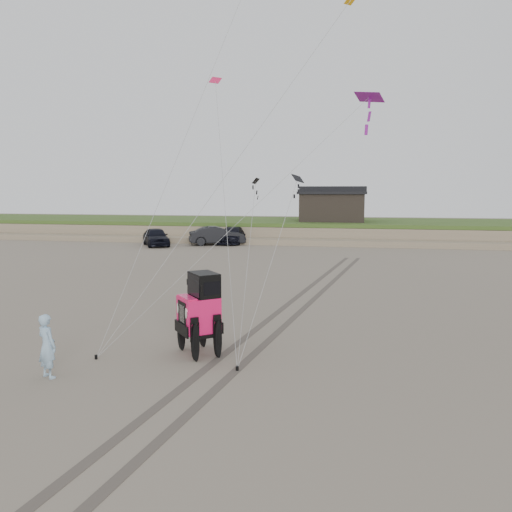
# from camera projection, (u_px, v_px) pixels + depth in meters

# --- Properties ---
(ground) EXTENTS (160.00, 160.00, 0.00)m
(ground) POSITION_uv_depth(u_px,v_px,m) (190.00, 367.00, 13.14)
(ground) COLOR #6B6054
(ground) RESTS_ON ground
(dune_ridge) EXTENTS (160.00, 14.25, 1.73)m
(dune_ridge) POSITION_uv_depth(u_px,v_px,m) (312.00, 230.00, 49.51)
(dune_ridge) COLOR #7A6B54
(dune_ridge) RESTS_ON ground
(cabin) EXTENTS (6.40, 5.40, 3.35)m
(cabin) POSITION_uv_depth(u_px,v_px,m) (333.00, 205.00, 48.32)
(cabin) COLOR black
(cabin) RESTS_ON dune_ridge
(truck_a) EXTENTS (3.90, 4.79, 1.54)m
(truck_a) POSITION_uv_depth(u_px,v_px,m) (156.00, 237.00, 42.26)
(truck_a) COLOR black
(truck_a) RESTS_ON ground
(truck_b) EXTENTS (5.11, 3.33, 1.59)m
(truck_b) POSITION_uv_depth(u_px,v_px,m) (217.00, 236.00, 42.95)
(truck_b) COLOR black
(truck_b) RESTS_ON ground
(truck_c) EXTENTS (2.24, 5.05, 1.44)m
(truck_c) POSITION_uv_depth(u_px,v_px,m) (232.00, 235.00, 44.23)
(truck_c) COLOR black
(truck_c) RESTS_ON ground
(jeep) EXTENTS (5.23, 4.84, 1.86)m
(jeep) POSITION_uv_depth(u_px,v_px,m) (199.00, 322.00, 14.11)
(jeep) COLOR #F8165F
(jeep) RESTS_ON ground
(man) EXTENTS (0.70, 0.60, 1.61)m
(man) POSITION_uv_depth(u_px,v_px,m) (47.00, 346.00, 12.31)
(man) COLOR #7E97C3
(man) RESTS_ON ground
(kite_flock) EXTENTS (7.09, 9.44, 8.92)m
(kite_flock) POSITION_uv_depth(u_px,v_px,m) (337.00, 67.00, 21.08)
(kite_flock) COLOR #71DA26
(kite_flock) RESTS_ON ground
(stake_main) EXTENTS (0.08, 0.08, 0.12)m
(stake_main) POSITION_uv_depth(u_px,v_px,m) (96.00, 357.00, 13.75)
(stake_main) COLOR black
(stake_main) RESTS_ON ground
(stake_aux) EXTENTS (0.08, 0.08, 0.12)m
(stake_aux) POSITION_uv_depth(u_px,v_px,m) (237.00, 368.00, 12.86)
(stake_aux) COLOR black
(stake_aux) RESTS_ON ground
(tire_tracks) EXTENTS (5.22, 29.74, 0.01)m
(tire_tracks) POSITION_uv_depth(u_px,v_px,m) (299.00, 304.00, 20.54)
(tire_tracks) COLOR #4C443D
(tire_tracks) RESTS_ON ground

